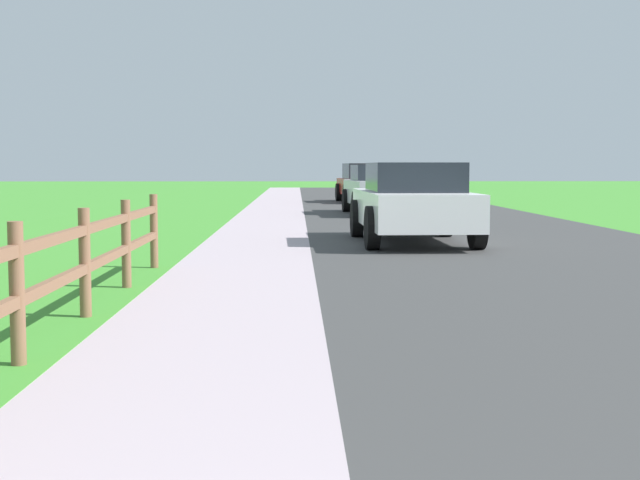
# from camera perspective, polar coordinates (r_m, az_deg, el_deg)

# --- Properties ---
(ground_plane) EXTENTS (120.00, 120.00, 0.00)m
(ground_plane) POSITION_cam_1_polar(r_m,az_deg,el_deg) (24.85, -0.98, 1.45)
(ground_plane) COLOR #3F8C2E
(road_asphalt) EXTENTS (7.00, 66.00, 0.01)m
(road_asphalt) POSITION_cam_1_polar(r_m,az_deg,el_deg) (27.10, 6.40, 1.70)
(road_asphalt) COLOR #393939
(road_asphalt) RESTS_ON ground
(curb_concrete) EXTENTS (6.00, 66.00, 0.01)m
(curb_concrete) POSITION_cam_1_polar(r_m,az_deg,el_deg) (26.99, -7.40, 1.68)
(curb_concrete) COLOR #AB9AA3
(curb_concrete) RESTS_ON ground
(grass_verge) EXTENTS (5.00, 66.00, 0.00)m
(grass_verge) POSITION_cam_1_polar(r_m,az_deg,el_deg) (27.18, -10.55, 1.67)
(grass_verge) COLOR #3F8C2E
(grass_verge) RESTS_ON ground
(rail_fence) EXTENTS (0.11, 12.38, 1.04)m
(rail_fence) POSITION_cam_1_polar(r_m,az_deg,el_deg) (6.71, -18.89, -2.60)
(rail_fence) COLOR brown
(rail_fence) RESTS_ON ground
(parked_suv_white) EXTENTS (2.13, 4.65, 1.50)m
(parked_suv_white) POSITION_cam_1_polar(r_m,az_deg,el_deg) (16.70, 5.97, 2.42)
(parked_suv_white) COLOR white
(parked_suv_white) RESTS_ON ground
(parked_car_silver) EXTENTS (2.13, 4.66, 1.48)m
(parked_car_silver) POSITION_cam_1_polar(r_m,az_deg,el_deg) (26.73, 3.87, 3.29)
(parked_car_silver) COLOR #B7BABF
(parked_car_silver) RESTS_ON ground
(parked_car_red) EXTENTS (2.26, 4.32, 1.55)m
(parked_car_red) POSITION_cam_1_polar(r_m,az_deg,el_deg) (35.54, 2.92, 3.71)
(parked_car_red) COLOR maroon
(parked_car_red) RESTS_ON ground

